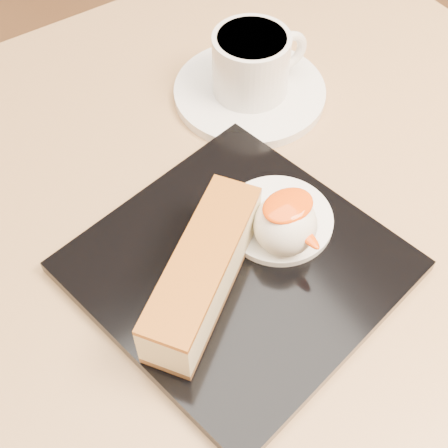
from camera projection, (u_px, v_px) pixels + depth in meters
table at (244, 368)px, 0.61m from camera, size 0.80×0.80×0.72m
dessert_plate at (238, 267)px, 0.49m from camera, size 0.26×0.26×0.01m
cheesecake at (203, 272)px, 0.46m from camera, size 0.14×0.12×0.05m
cream_smear at (278, 219)px, 0.51m from camera, size 0.09×0.09×0.01m
ice_cream_scoop at (285, 225)px, 0.48m from camera, size 0.05×0.05×0.05m
mango_sauce at (288, 206)px, 0.46m from camera, size 0.04×0.03×0.01m
mint_sprig at (232, 212)px, 0.51m from camera, size 0.03×0.02×0.00m
saucer at (250, 92)px, 0.62m from camera, size 0.15×0.15×0.01m
coffee_cup at (253, 62)px, 0.59m from camera, size 0.10×0.07×0.06m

